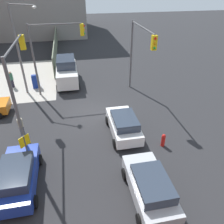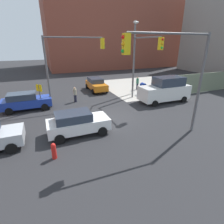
# 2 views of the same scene
# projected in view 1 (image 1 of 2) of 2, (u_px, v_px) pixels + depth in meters

# --- Properties ---
(ground_plane) EXTENTS (120.00, 120.00, 0.00)m
(ground_plane) POSITION_uv_depth(u_px,v_px,m) (92.00, 114.00, 18.26)
(ground_plane) COLOR #28282B
(sidewalk_corner) EXTENTS (12.00, 12.00, 0.01)m
(sidewalk_corner) POSITION_uv_depth(u_px,v_px,m) (2.00, 80.00, 24.28)
(sidewalk_corner) COLOR #ADA89E
(sidewalk_corner) RESTS_ON ground
(construction_fence) EXTENTS (20.55, 0.12, 2.40)m
(construction_fence) POSITION_uv_depth(u_px,v_px,m) (56.00, 45.00, 32.37)
(construction_fence) COLOR slate
(construction_fence) RESTS_ON ground
(traffic_signal_nw_corner) EXTENTS (5.78, 0.36, 6.50)m
(traffic_signal_nw_corner) POSITION_uv_depth(u_px,v_px,m) (19.00, 76.00, 13.17)
(traffic_signal_nw_corner) COLOR #59595B
(traffic_signal_nw_corner) RESTS_ON ground
(traffic_signal_se_corner) EXTENTS (5.82, 0.36, 6.50)m
(traffic_signal_se_corner) POSITION_uv_depth(u_px,v_px,m) (139.00, 48.00, 18.46)
(traffic_signal_se_corner) COLOR #59595B
(traffic_signal_se_corner) RESTS_ON ground
(traffic_signal_ne_corner) EXTENTS (0.36, 4.80, 6.50)m
(traffic_signal_ne_corner) POSITION_uv_depth(u_px,v_px,m) (53.00, 46.00, 19.17)
(traffic_signal_ne_corner) COLOR #59595B
(traffic_signal_ne_corner) RESTS_ON ground
(street_lamp_corner) EXTENTS (1.50, 2.40, 8.00)m
(street_lamp_corner) POSITION_uv_depth(u_px,v_px,m) (20.00, 45.00, 19.09)
(street_lamp_corner) COLOR slate
(street_lamp_corner) RESTS_ON ground
(warning_sign_two_way) EXTENTS (0.48, 0.48, 2.40)m
(warning_sign_two_way) POSITION_uv_depth(u_px,v_px,m) (26.00, 147.00, 12.18)
(warning_sign_two_way) COLOR #4C4C4C
(warning_sign_two_way) RESTS_ON ground
(mailbox_blue) EXTENTS (0.56, 0.64, 1.43)m
(mailbox_blue) POSITION_uv_depth(u_px,v_px,m) (36.00, 81.00, 22.21)
(mailbox_blue) COLOR navy
(mailbox_blue) RESTS_ON ground
(fire_hydrant) EXTENTS (0.26, 0.26, 0.94)m
(fire_hydrant) POSITION_uv_depth(u_px,v_px,m) (163.00, 140.00, 14.53)
(fire_hydrant) COLOR red
(fire_hydrant) RESTS_ON ground
(hatchback_blue) EXTENTS (4.35, 2.02, 1.62)m
(hatchback_blue) POSITION_uv_depth(u_px,v_px,m) (18.00, 176.00, 11.43)
(hatchback_blue) COLOR #1E389E
(hatchback_blue) RESTS_ON ground
(hatchback_silver) EXTENTS (4.17, 2.02, 1.62)m
(hatchback_silver) POSITION_uv_depth(u_px,v_px,m) (150.00, 186.00, 10.85)
(hatchback_silver) COLOR #B7BABF
(hatchback_silver) RESTS_ON ground
(coupe_white) EXTENTS (4.15, 2.02, 1.62)m
(coupe_white) POSITION_uv_depth(u_px,v_px,m) (124.00, 124.00, 15.44)
(coupe_white) COLOR white
(coupe_white) RESTS_ON ground
(van_white_delivery) EXTENTS (5.40, 2.32, 2.62)m
(van_white_delivery) POSITION_uv_depth(u_px,v_px,m) (67.00, 71.00, 23.08)
(van_white_delivery) COLOR white
(van_white_delivery) RESTS_ON ground
(pedestrian_crossing) EXTENTS (0.36, 0.36, 1.63)m
(pedestrian_crossing) POSITION_uv_depth(u_px,v_px,m) (21.00, 126.00, 15.28)
(pedestrian_crossing) COLOR #9E937A
(pedestrian_crossing) RESTS_ON ground
(pedestrian_waiting) EXTENTS (0.36, 0.36, 1.71)m
(pedestrian_waiting) POSITION_uv_depth(u_px,v_px,m) (12.00, 79.00, 22.25)
(pedestrian_waiting) COLOR #2D664C
(pedestrian_waiting) RESTS_ON ground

